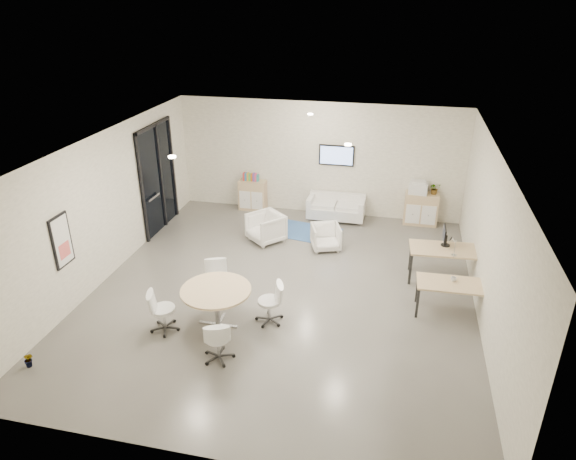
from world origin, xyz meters
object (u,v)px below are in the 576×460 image
(sideboard_left, at_px, (253,195))
(sideboard_right, at_px, (421,209))
(armchair_left, at_px, (266,226))
(loveseat, at_px, (336,208))
(armchair_right, at_px, (326,236))
(round_table, at_px, (216,293))
(desk_front, at_px, (451,286))
(desk_rear, at_px, (445,252))

(sideboard_left, height_order, sideboard_right, sideboard_right)
(sideboard_right, xyz_separation_m, armchair_left, (-3.90, -1.97, -0.04))
(loveseat, xyz_separation_m, armchair_right, (-0.00, -1.91, 0.03))
(armchair_right, distance_m, round_table, 4.01)
(sideboard_right, distance_m, loveseat, 2.32)
(armchair_right, bearing_deg, armchair_left, 156.77)
(armchair_right, bearing_deg, loveseat, 70.26)
(desk_front, xyz_separation_m, round_table, (-4.37, -1.40, 0.11))
(sideboard_right, xyz_separation_m, loveseat, (-2.31, -0.16, -0.13))
(sideboard_left, height_order, desk_rear, sideboard_left)
(loveseat, relative_size, desk_front, 1.18)
(loveseat, xyz_separation_m, desk_rear, (2.77, -2.89, 0.39))
(sideboard_left, xyz_separation_m, desk_rear, (5.27, -3.06, 0.27))
(desk_rear, bearing_deg, desk_front, -91.12)
(sideboard_right, height_order, armchair_left, sideboard_right)
(sideboard_right, relative_size, desk_front, 0.67)
(armchair_right, relative_size, round_table, 0.52)
(sideboard_left, distance_m, desk_rear, 6.10)
(armchair_right, height_order, round_table, round_table)
(armchair_left, xyz_separation_m, desk_rear, (4.35, -1.07, 0.30))
(sideboard_left, xyz_separation_m, loveseat, (2.50, -0.17, -0.12))
(armchair_left, relative_size, desk_front, 0.61)
(desk_front, bearing_deg, armchair_right, 139.74)
(armchair_left, bearing_deg, sideboard_right, 68.46)
(sideboard_right, height_order, desk_rear, sideboard_right)
(armchair_right, height_order, desk_rear, desk_rear)
(loveseat, bearing_deg, sideboard_right, 4.38)
(sideboard_left, height_order, loveseat, sideboard_left)
(sideboard_right, bearing_deg, sideboard_left, 179.83)
(desk_rear, bearing_deg, sideboard_left, 146.14)
(armchair_left, bearing_deg, desk_rear, 27.79)
(sideboard_right, xyz_separation_m, armchair_right, (-2.32, -2.07, -0.10))
(sideboard_left, relative_size, sideboard_right, 0.98)
(round_table, bearing_deg, armchair_right, 67.42)
(sideboard_right, relative_size, armchair_left, 1.10)
(armchair_right, relative_size, desk_front, 0.52)
(round_table, bearing_deg, armchair_left, 90.64)
(armchair_left, distance_m, desk_front, 5.02)
(sideboard_left, bearing_deg, round_table, -80.56)
(desk_front, bearing_deg, loveseat, 122.61)
(sideboard_left, distance_m, armchair_right, 3.25)
(desk_front, relative_size, round_table, 1.01)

